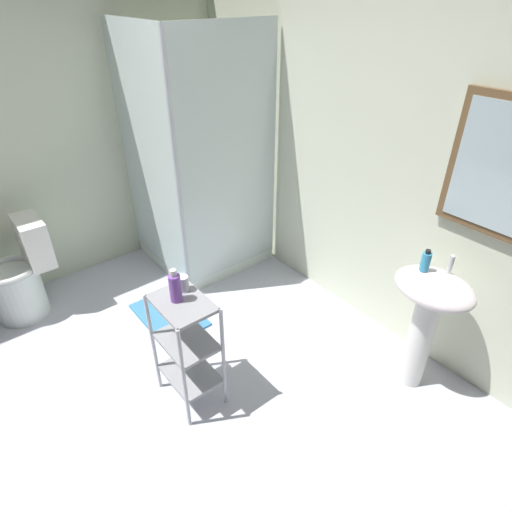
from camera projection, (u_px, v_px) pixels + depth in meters
ground_plane at (141, 424)px, 2.50m from camera, size 4.20×4.20×0.02m
wall_back at (372, 151)px, 2.79m from camera, size 4.20×0.14×2.50m
wall_left at (0, 138)px, 3.04m from camera, size 0.10×4.20×2.50m
shower_stall at (199, 217)px, 3.70m from camera, size 0.92×0.92×2.00m
pedestal_sink at (428, 311)px, 2.46m from camera, size 0.46×0.37×0.81m
sink_faucet at (451, 263)px, 2.37m from camera, size 0.03×0.03×0.10m
toilet at (21, 278)px, 3.19m from camera, size 0.37×0.49×0.76m
storage_cart at (187, 343)px, 2.44m from camera, size 0.38×0.28×0.74m
hand_soap_bottle at (426, 261)px, 2.38m from camera, size 0.05×0.05×0.13m
conditioner_bottle_purple at (175, 287)px, 2.24m from camera, size 0.06×0.06×0.20m
rinse_cup at (183, 283)px, 2.34m from camera, size 0.06×0.06×0.09m
bath_mat at (169, 315)px, 3.30m from camera, size 0.60×0.40×0.02m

